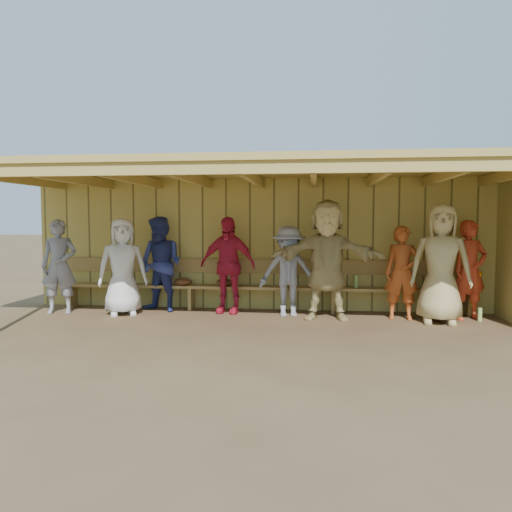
{
  "coord_description": "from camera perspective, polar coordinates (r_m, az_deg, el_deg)",
  "views": [
    {
      "loc": [
        1.0,
        -7.85,
        1.65
      ],
      "look_at": [
        0.0,
        0.35,
        1.05
      ],
      "focal_mm": 35.0,
      "sensor_mm": 36.0,
      "label": 1
    }
  ],
  "objects": [
    {
      "name": "bench",
      "position": [
        9.09,
        0.59,
        -2.94
      ],
      "size": [
        7.6,
        0.34,
        0.93
      ],
      "color": "#A48546",
      "rests_on": "ground"
    },
    {
      "name": "ground",
      "position": [
        8.08,
        -0.3,
        -7.63
      ],
      "size": [
        90.0,
        90.0,
        0.0
      ],
      "primitive_type": "plane",
      "color": "brown",
      "rests_on": "ground"
    },
    {
      "name": "player_a",
      "position": [
        9.45,
        -21.57,
        -1.09
      ],
      "size": [
        0.69,
        0.54,
        1.67
      ],
      "primitive_type": "imported",
      "rotation": [
        0.0,
        0.0,
        0.26
      ],
      "color": "gray",
      "rests_on": "ground"
    },
    {
      "name": "player_e",
      "position": [
        8.56,
        3.75,
        -1.74
      ],
      "size": [
        1.07,
        0.72,
        1.54
      ],
      "primitive_type": "imported",
      "rotation": [
        0.0,
        0.0,
        0.16
      ],
      "color": "gray",
      "rests_on": "ground"
    },
    {
      "name": "player_c",
      "position": [
        9.13,
        -10.81,
        -0.91
      ],
      "size": [
        1.0,
        0.89,
        1.71
      ],
      "primitive_type": "imported",
      "rotation": [
        0.0,
        0.0,
        -0.35
      ],
      "color": "navy",
      "rests_on": "ground"
    },
    {
      "name": "dugout_equipment",
      "position": [
        9.0,
        -1.43,
        -3.25
      ],
      "size": [
        5.31,
        0.62,
        0.8
      ],
      "color": "orange",
      "rests_on": "ground"
    },
    {
      "name": "player_extra",
      "position": [
        8.94,
        23.23,
        -1.49
      ],
      "size": [
        0.7,
        0.57,
        1.65
      ],
      "primitive_type": "imported",
      "rotation": [
        0.0,
        0.0,
        0.33
      ],
      "color": "#BF391E",
      "rests_on": "ground"
    },
    {
      "name": "player_b",
      "position": [
        8.92,
        -15.0,
        -1.18
      ],
      "size": [
        0.97,
        0.83,
        1.69
      ],
      "primitive_type": "imported",
      "rotation": [
        0.0,
        0.0,
        0.43
      ],
      "color": "white",
      "rests_on": "ground"
    },
    {
      "name": "player_g",
      "position": [
        8.59,
        16.35,
        -1.84
      ],
      "size": [
        0.59,
        0.41,
        1.56
      ],
      "primitive_type": "imported",
      "rotation": [
        0.0,
        0.0,
        -0.07
      ],
      "color": "#AB491B",
      "rests_on": "ground"
    },
    {
      "name": "player_f",
      "position": [
        8.31,
        8.12,
        -0.39
      ],
      "size": [
        1.86,
        0.63,
        1.99
      ],
      "primitive_type": "imported",
      "rotation": [
        0.0,
        0.0,
        -0.02
      ],
      "color": "tan",
      "rests_on": "ground"
    },
    {
      "name": "player_h",
      "position": [
        8.44,
        20.37,
        -0.84
      ],
      "size": [
        1.01,
        0.73,
        1.91
      ],
      "primitive_type": "imported",
      "rotation": [
        0.0,
        0.0,
        -0.14
      ],
      "color": "tan",
      "rests_on": "ground"
    },
    {
      "name": "dugout_structure",
      "position": [
        8.55,
        2.87,
        4.45
      ],
      "size": [
        8.8,
        3.2,
        2.5
      ],
      "color": "tan",
      "rests_on": "ground"
    },
    {
      "name": "player_d",
      "position": [
        8.83,
        -3.27,
        -1.03
      ],
      "size": [
        1.05,
        0.55,
        1.71
      ],
      "primitive_type": "imported",
      "rotation": [
        0.0,
        0.0,
        -0.14
      ],
      "color": "red",
      "rests_on": "ground"
    }
  ]
}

